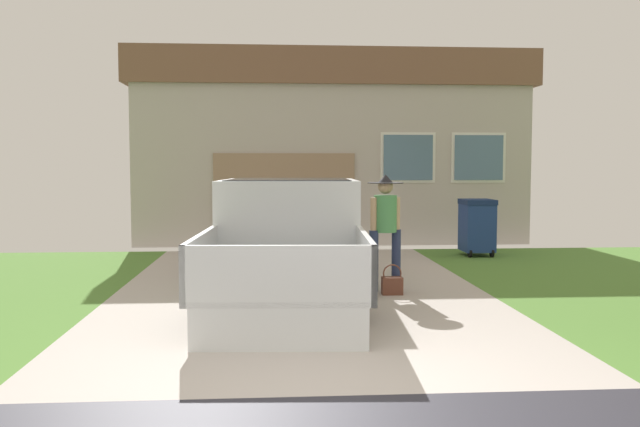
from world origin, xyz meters
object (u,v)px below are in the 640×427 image
(pickup_truck, at_px, (289,241))
(house_with_garage, at_px, (325,149))
(handbag, at_px, (392,284))
(person_with_hat, at_px, (385,221))
(wheeled_trash_bin, at_px, (477,225))

(pickup_truck, relative_size, house_with_garage, 0.61)
(pickup_truck, height_order, handbag, pickup_truck)
(pickup_truck, distance_m, house_with_garage, 8.16)
(person_with_hat, xyz_separation_m, handbag, (0.05, -0.30, -0.85))
(handbag, distance_m, house_with_garage, 8.60)
(handbag, distance_m, wheeled_trash_bin, 4.59)
(handbag, xyz_separation_m, wheeled_trash_bin, (2.40, 3.89, 0.46))
(pickup_truck, distance_m, person_with_hat, 1.39)
(handbag, bearing_deg, wheeled_trash_bin, 58.28)
(house_with_garage, bearing_deg, wheeled_trash_bin, -59.06)
(handbag, bearing_deg, pickup_truck, 163.91)
(person_with_hat, relative_size, handbag, 3.91)
(pickup_truck, height_order, person_with_hat, person_with_hat)
(person_with_hat, bearing_deg, pickup_truck, -23.61)
(person_with_hat, bearing_deg, house_with_garage, -107.61)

